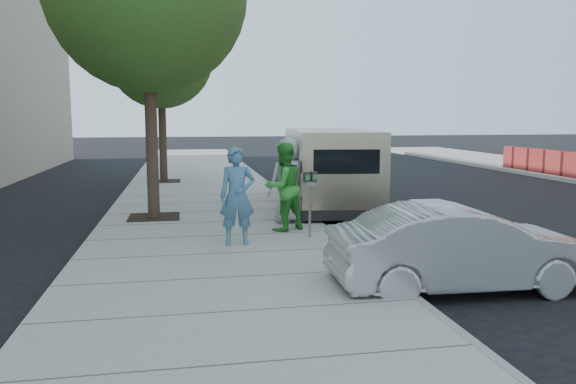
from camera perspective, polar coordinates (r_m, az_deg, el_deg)
The scene contains 11 objects.
ground at distance 11.60m, azimuth -2.53°, elevation -4.99°, with size 120.00×120.00×0.00m, color black.
sidewalk at distance 11.49m, azimuth -7.49°, elevation -4.79°, with size 5.00×60.00×0.15m, color gray.
curb_face at distance 11.87m, azimuth 4.39°, elevation -4.35°, with size 0.12×60.00×0.16m, color gray.
tree_far at distance 21.35m, azimuth -12.73°, elevation 13.81°, with size 3.92×3.80×6.49m.
parking_meter at distance 11.09m, azimuth 2.26°, elevation 0.20°, with size 0.28×0.15×1.31m.
van at distance 15.37m, azimuth 4.11°, elevation 2.51°, with size 2.57×6.08×2.19m.
sedan at distance 8.62m, azimuth 17.22°, elevation -5.47°, with size 1.35×3.86×1.27m, color #9FA0A5.
person_officer at distance 10.54m, azimuth -5.18°, elevation -0.40°, with size 0.67×0.44×1.84m, color teal.
person_green_shirt at distance 11.78m, azimuth -0.45°, elevation 0.52°, with size 0.90×0.70×1.85m, color green.
person_gray_shirt at distance 12.67m, azimuth 0.08°, elevation 1.22°, with size 0.94×0.61×1.93m, color #A6A6A9.
person_striped_polo at distance 13.55m, azimuth 1.30°, elevation 1.14°, with size 1.00×0.41×1.70m, color gray.
Camera 1 is at (-1.59, -11.21, 2.55)m, focal length 35.00 mm.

